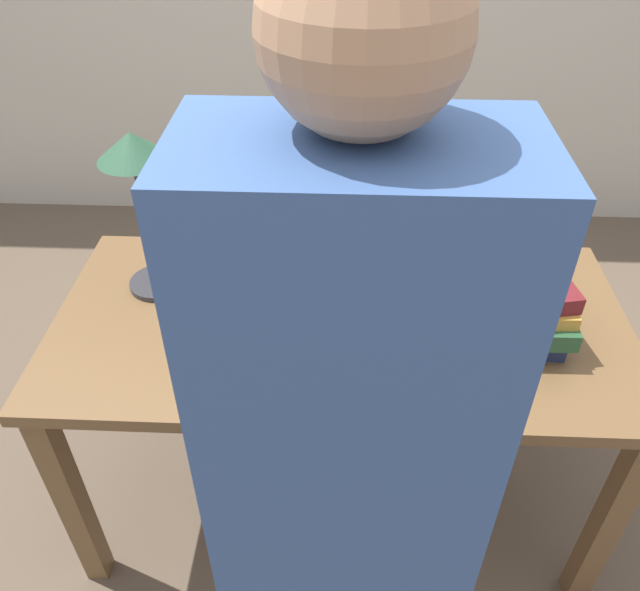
# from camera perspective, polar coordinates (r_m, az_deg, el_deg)

# --- Properties ---
(ground_plane) EXTENTS (12.00, 12.00, 0.00)m
(ground_plane) POSITION_cam_1_polar(r_m,az_deg,el_deg) (2.18, 1.35, -17.20)
(ground_plane) COLOR brown
(reading_desk) EXTENTS (1.49, 0.72, 0.75)m
(reading_desk) POSITION_cam_1_polar(r_m,az_deg,el_deg) (1.69, 1.68, -4.65)
(reading_desk) COLOR brown
(reading_desk) RESTS_ON ground_plane
(open_book) EXTENTS (0.63, 0.46, 0.11)m
(open_book) POSITION_cam_1_polar(r_m,az_deg,el_deg) (1.59, -1.19, -1.51)
(open_book) COLOR black
(open_book) RESTS_ON reading_desk
(book_stack_tall) EXTENTS (0.21, 0.30, 0.18)m
(book_stack_tall) POSITION_cam_1_polar(r_m,az_deg,el_deg) (1.62, 17.87, -0.51)
(book_stack_tall) COLOR #1E284C
(book_stack_tall) RESTS_ON reading_desk
(book_standing_upright) EXTENTS (0.04, 0.17, 0.23)m
(book_standing_upright) POSITION_cam_1_polar(r_m,az_deg,el_deg) (1.58, 12.56, 0.86)
(book_standing_upright) COLOR slate
(book_standing_upright) RESTS_ON reading_desk
(reading_lamp) EXTENTS (0.18, 0.18, 0.45)m
(reading_lamp) POSITION_cam_1_polar(r_m,az_deg,el_deg) (1.61, -16.55, 10.69)
(reading_lamp) COLOR #2D2D33
(reading_lamp) RESTS_ON reading_desk
(coffee_mug) EXTENTS (0.11, 0.09, 0.10)m
(coffee_mug) POSITION_cam_1_polar(r_m,az_deg,el_deg) (1.58, -10.21, -1.83)
(coffee_mug) COLOR white
(coffee_mug) RESTS_ON reading_desk
(pencil) EXTENTS (0.04, 0.14, 0.01)m
(pencil) POSITION_cam_1_polar(r_m,az_deg,el_deg) (1.45, 1.49, -7.98)
(pencil) COLOR gold
(pencil) RESTS_ON reading_desk
(person_reader) EXTENTS (0.36, 0.21, 1.75)m
(person_reader) POSITION_cam_1_polar(r_m,az_deg,el_deg) (1.08, 1.78, -22.20)
(person_reader) COLOR #2D3342
(person_reader) RESTS_ON ground_plane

